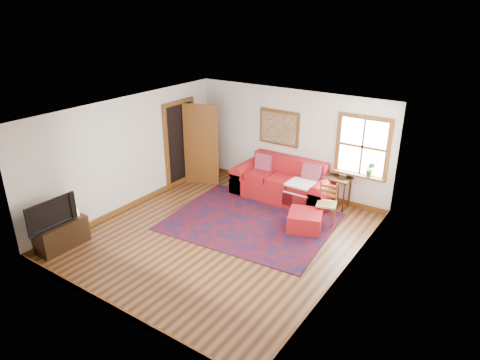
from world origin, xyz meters
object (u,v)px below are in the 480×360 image
Objects in this scene: red_leather_sofa at (284,185)px; ladder_back_chair at (327,202)px; red_ottoman at (305,221)px; media_cabinet at (61,235)px; side_table at (337,182)px.

ladder_back_chair is (1.33, -0.56, 0.15)m from red_leather_sofa.
red_leather_sofa is 1.45m from ladder_back_chair.
ladder_back_chair is at bearing 50.12° from red_ottoman.
ladder_back_chair is 5.30m from media_cabinet.
red_ottoman is 0.70× the size of media_cabinet.
ladder_back_chair reaches higher than media_cabinet.
ladder_back_chair is at bearing -81.73° from side_table.
side_table is at bearing 66.93° from red_ottoman.
red_ottoman is 0.93× the size of side_table.
media_cabinet is at bearing -118.96° from red_leather_sofa.
side_table is at bearing 98.27° from ladder_back_chair.
red_leather_sofa reaches higher than side_table.
red_leather_sofa is 2.51× the size of media_cabinet.
red_leather_sofa is at bearing 157.20° from ladder_back_chair.
red_leather_sofa reaches higher than media_cabinet.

